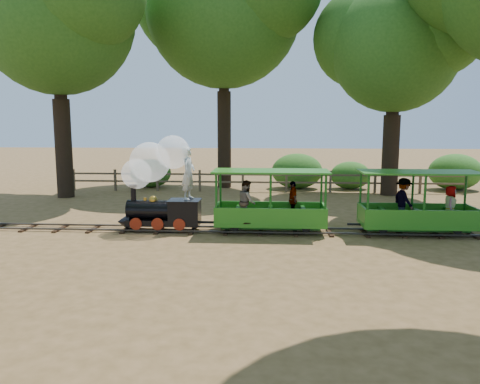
# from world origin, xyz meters

# --- Properties ---
(ground) EXTENTS (90.00, 90.00, 0.00)m
(ground) POSITION_xyz_m (0.00, 0.00, 0.00)
(ground) COLOR #9D7143
(ground) RESTS_ON ground
(track) EXTENTS (22.00, 1.00, 0.10)m
(track) POSITION_xyz_m (0.00, 0.00, 0.07)
(track) COLOR #3F3D3A
(track) RESTS_ON ground
(locomotive) EXTENTS (2.49, 1.17, 2.86)m
(locomotive) POSITION_xyz_m (-3.03, 0.08, 1.61)
(locomotive) COLOR black
(locomotive) RESTS_ON ground
(carriage_front) EXTENTS (3.31, 1.39, 1.72)m
(carriage_front) POSITION_xyz_m (0.22, -0.03, 0.76)
(carriage_front) COLOR #2C7F1B
(carriage_front) RESTS_ON track
(carriage_rear) EXTENTS (3.31, 1.36, 1.72)m
(carriage_rear) POSITION_xyz_m (4.45, 0.04, 0.77)
(carriage_rear) COLOR #2C7F1B
(carriage_rear) RESTS_ON track
(oak_nw) EXTENTS (7.93, 6.98, 10.63)m
(oak_nw) POSITION_xyz_m (-8.53, 6.09, 7.77)
(oak_nw) COLOR #2D2116
(oak_nw) RESTS_ON ground
(oak_nc) EXTENTS (9.11, 8.02, 12.05)m
(oak_nc) POSITION_xyz_m (-2.04, 9.60, 8.77)
(oak_nc) COLOR #2D2116
(oak_nc) RESTS_ON ground
(oak_ne) EXTENTS (6.79, 5.97, 9.02)m
(oak_ne) POSITION_xyz_m (5.47, 7.57, 6.56)
(oak_ne) COLOR #2D2116
(oak_ne) RESTS_ON ground
(fence) EXTENTS (18.10, 0.10, 1.00)m
(fence) POSITION_xyz_m (0.00, 8.00, 0.58)
(fence) COLOR brown
(fence) RESTS_ON ground
(shrub_west) EXTENTS (2.02, 1.55, 1.40)m
(shrub_west) POSITION_xyz_m (-5.64, 9.30, 0.70)
(shrub_west) COLOR #2D6B1E
(shrub_west) RESTS_ON ground
(shrub_mid_w) EXTENTS (2.45, 1.88, 1.69)m
(shrub_mid_w) POSITION_xyz_m (1.55, 9.30, 0.85)
(shrub_mid_w) COLOR #2D6B1E
(shrub_mid_w) RESTS_ON ground
(shrub_mid_e) EXTENTS (1.91, 1.47, 1.32)m
(shrub_mid_e) POSITION_xyz_m (4.11, 9.30, 0.66)
(shrub_mid_e) COLOR #2D6B1E
(shrub_mid_e) RESTS_ON ground
(shrub_east) EXTENTS (2.47, 1.90, 1.71)m
(shrub_east) POSITION_xyz_m (9.00, 9.30, 0.86)
(shrub_east) COLOR #2D6B1E
(shrub_east) RESTS_ON ground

